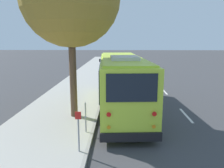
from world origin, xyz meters
The scene contains 12 objects.
ground_plane centered at (0.00, 0.00, 0.00)m, with size 160.00×160.00×0.00m, color #3D3D3F.
sidewalk_slab centered at (0.00, 3.85, 0.07)m, with size 80.00×4.42×0.15m, color #A3A099.
curb_strip centered at (0.00, 1.57, 0.07)m, with size 80.00×0.14×0.15m, color gray.
shuttle_bus centered at (-0.93, 0.22, 1.82)m, with size 10.00×3.24×3.39m.
parked_sedan_navy centered at (12.21, 0.38, 0.58)m, with size 4.48×1.81×1.26m.
parked_sedan_white centered at (19.14, 0.37, 0.59)m, with size 4.73×1.84×1.27m.
parked_sedan_maroon centered at (25.01, 0.42, 0.59)m, with size 4.41×1.80×1.28m.
parked_sedan_black centered at (31.87, 0.54, 0.59)m, with size 4.43×1.82×1.28m.
sign_post_near centered at (-6.34, 1.85, 0.94)m, with size 0.06×0.22×1.53m.
sign_post_far centered at (-4.60, 1.85, 0.83)m, with size 0.06×0.06×1.36m.
lane_stripe_mid centered at (-1.85, -3.44, 0.00)m, with size 2.40×0.14×0.01m, color silver.
lane_stripe_ahead centered at (4.15, -3.44, 0.00)m, with size 2.40×0.14×0.01m, color silver.
Camera 1 is at (-13.72, 0.43, 4.18)m, focal length 35.00 mm.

